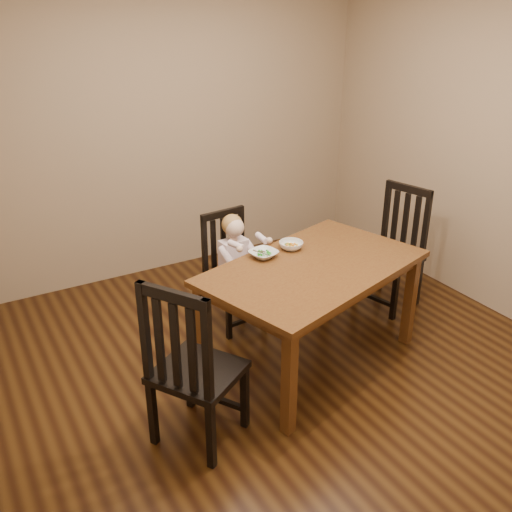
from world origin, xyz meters
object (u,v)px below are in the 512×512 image
chair_left (192,368)px  chair_right (394,250)px  toddler (235,260)px  bowl_veg (291,245)px  dining_table (313,277)px  chair_child (232,272)px  bowl_peas (263,254)px

chair_left → chair_right: 2.31m
toddler → bowl_veg: size_ratio=2.79×
bowl_veg → chair_right: bearing=3.0°
bowl_veg → dining_table: bearing=-93.0°
bowl_veg → toddler: bearing=120.7°
chair_child → bowl_veg: size_ratio=5.31×
chair_left → toddler: 1.37m
chair_child → bowl_veg: 0.63m
chair_child → chair_left: chair_left is taller
chair_left → bowl_veg: size_ratio=6.21×
chair_left → bowl_veg: (1.10, 0.66, 0.28)m
toddler → dining_table: bearing=102.2°
chair_child → bowl_veg: chair_child is taller
chair_right → bowl_peas: bearing=79.2°
chair_right → toddler: bearing=60.8°
bowl_veg → chair_child: bearing=118.5°
toddler → chair_left: bearing=46.0°
dining_table → bowl_veg: bowl_veg is taller
dining_table → chair_child: bearing=106.9°
dining_table → chair_right: size_ratio=1.68×
dining_table → chair_left: 1.15m
chair_left → toddler: (0.86, 1.07, 0.05)m
toddler → bowl_veg: (0.25, -0.42, 0.23)m
dining_table → bowl_veg: size_ratio=9.88×
dining_table → chair_left: size_ratio=1.59×
dining_table → chair_right: (1.11, 0.37, -0.19)m
dining_table → toddler: (-0.23, 0.73, -0.11)m
chair_right → bowl_veg: chair_right is taller
chair_child → chair_right: size_ratio=0.90×
bowl_veg → chair_left: bearing=-149.2°
chair_child → dining_table: bearing=101.5°
dining_table → bowl_peas: (-0.23, 0.29, 0.11)m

